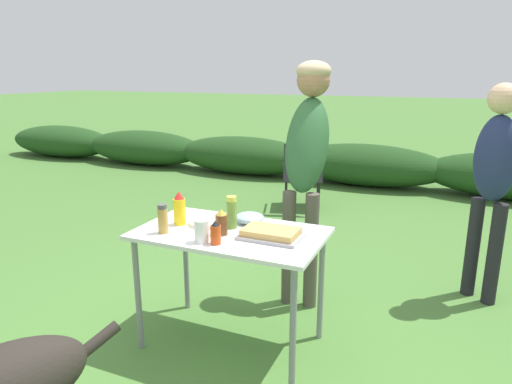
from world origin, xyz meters
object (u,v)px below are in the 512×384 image
mixing_bowl (250,218)px  paper_cup_stack (202,231)px  plate_stack (209,222)px  hot_sauce_bottle (216,233)px  folding_table (230,244)px  standing_person_in_dark_puffer (307,147)px  mustard_bottle (179,209)px  food_tray (271,234)px  beer_bottle (221,223)px  camp_chair_green_behind_table (303,173)px  relish_jar (232,213)px  spice_jar (163,219)px  standing_person_with_beanie (494,172)px

mixing_bowl → paper_cup_stack: 0.42m
plate_stack → hot_sauce_bottle: size_ratio=1.78×
folding_table → plate_stack: 0.22m
paper_cup_stack → standing_person_in_dark_puffer: standing_person_in_dark_puffer is taller
mustard_bottle → hot_sauce_bottle: mustard_bottle is taller
food_tray → plate_stack: size_ratio=1.44×
beer_bottle → folding_table: bearing=71.3°
folding_table → mustard_bottle: 0.39m
food_tray → beer_bottle: size_ratio=2.27×
paper_cup_stack → camp_chair_green_behind_table: bearing=97.4°
mustard_bottle → hot_sauce_bottle: bearing=-29.8°
folding_table → food_tray: (0.26, -0.01, 0.10)m
standing_person_in_dark_puffer → folding_table: bearing=-108.7°
plate_stack → relish_jar: relish_jar is taller
food_tray → plate_stack: bearing=170.0°
paper_cup_stack → spice_jar: size_ratio=0.74×
mixing_bowl → standing_person_in_dark_puffer: standing_person_in_dark_puffer is taller
standing_person_in_dark_puffer → mixing_bowl: bearing=-110.2°
beer_bottle → paper_cup_stack: bearing=-106.7°
plate_stack → mustard_bottle: mustard_bottle is taller
relish_jar → standing_person_with_beanie: 1.89m
standing_person_in_dark_puffer → standing_person_with_beanie: standing_person_in_dark_puffer is taller
mixing_bowl → relish_jar: 0.16m
camp_chair_green_behind_table → folding_table: bearing=-98.9°
plate_stack → beer_bottle: (0.16, -0.14, 0.06)m
beer_bottle → mustard_bottle: (-0.32, 0.06, 0.03)m
spice_jar → paper_cup_stack: bearing=-8.4°
plate_stack → standing_person_with_beanie: (1.63, 1.18, 0.22)m
beer_bottle → mustard_bottle: 0.33m
plate_stack → mustard_bottle: size_ratio=1.16×
relish_jar → standing_person_in_dark_puffer: 0.81m
food_tray → camp_chair_green_behind_table: 3.02m
spice_jar → camp_chair_green_behind_table: 3.10m
paper_cup_stack → standing_person_in_dark_puffer: size_ratio=0.07×
plate_stack → mustard_bottle: bearing=-154.3°
relish_jar → camp_chair_green_behind_table: bearing=99.0°
relish_jar → paper_cup_stack: bearing=-99.7°
beer_bottle → mustard_bottle: bearing=169.3°
relish_jar → camp_chair_green_behind_table: relish_jar is taller
paper_cup_stack → spice_jar: 0.29m
mustard_bottle → hot_sauce_bottle: 0.42m
food_tray → mixing_bowl: bearing=137.6°
standing_person_with_beanie → spice_jar: bearing=-106.3°
relish_jar → mustard_bottle: size_ratio=0.95×
standing_person_with_beanie → mustard_bottle: bearing=-109.7°
plate_stack → relish_jar: bearing=-3.3°
beer_bottle → spice_jar: bearing=-161.7°
relish_jar → spice_jar: bearing=-144.4°
food_tray → standing_person_in_dark_puffer: (-0.04, 0.78, 0.37)m
standing_person_with_beanie → camp_chair_green_behind_table: (-1.91, 1.65, -0.50)m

